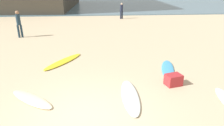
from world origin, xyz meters
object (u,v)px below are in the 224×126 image
at_px(surfboard_4, 130,96).
at_px(beachgoer_near, 122,10).
at_px(beachgoer_mid, 19,23).
at_px(surfboard_2, 168,69).
at_px(surfboard_1, 63,61).
at_px(beach_cooler, 173,80).
at_px(surfboard_3, 31,99).

height_order(surfboard_4, beachgoer_near, beachgoer_near).
relative_size(surfboard_4, beachgoer_mid, 1.27).
height_order(surfboard_2, beachgoer_near, beachgoer_near).
height_order(surfboard_1, beachgoer_mid, beachgoer_mid).
bearing_deg(surfboard_1, beach_cooler, 1.61).
bearing_deg(surfboard_2, beachgoer_near, -71.31).
distance_m(surfboard_1, surfboard_2, 4.88).
bearing_deg(beachgoer_near, surfboard_3, -138.41).
distance_m(surfboard_2, beachgoer_mid, 10.53).
height_order(surfboard_1, beachgoer_near, beachgoer_near).
relative_size(surfboard_2, surfboard_4, 0.91).
bearing_deg(surfboard_4, surfboard_3, 0.58).
bearing_deg(surfboard_4, beachgoer_mid, -51.62).
relative_size(surfboard_1, surfboard_3, 1.32).
bearing_deg(beach_cooler, surfboard_1, 148.63).
relative_size(beachgoer_mid, beach_cooler, 3.16).
height_order(surfboard_3, beach_cooler, beach_cooler).
bearing_deg(beachgoer_near, surfboard_2, -119.57).
relative_size(surfboard_1, surfboard_2, 1.21).
bearing_deg(surfboard_1, surfboard_4, -19.25).
bearing_deg(surfboard_3, beachgoer_near, -158.20).
distance_m(surfboard_3, beach_cooler, 5.03).
xyz_separation_m(surfboard_2, surfboard_4, (-2.03, -2.18, 0.00)).
distance_m(surfboard_4, beachgoer_mid, 10.66).
distance_m(surfboard_2, beach_cooler, 1.46).
xyz_separation_m(surfboard_4, beachgoer_mid, (-6.32, 8.53, 0.98)).
bearing_deg(beach_cooler, surfboard_4, -156.37).
xyz_separation_m(surfboard_2, beachgoer_near, (-0.39, 13.61, 0.86)).
height_order(surfboard_4, beach_cooler, beach_cooler).
bearing_deg(surfboard_3, beach_cooler, 136.92).
bearing_deg(beachgoer_mid, beachgoer_near, 29.48).
height_order(surfboard_1, surfboard_2, surfboard_1).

